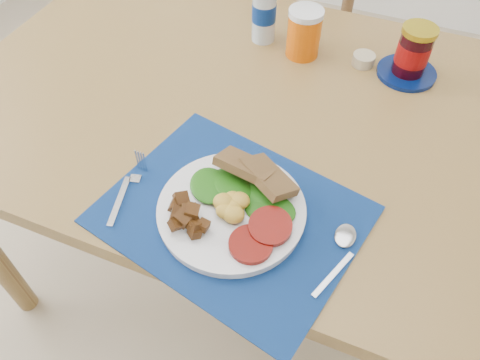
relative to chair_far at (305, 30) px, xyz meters
The scene contains 11 objects.
ground 1.01m from the chair_far, 84.99° to the right, with size 4.00×4.00×0.00m, color tan.
table 0.67m from the chair_far, 83.46° to the right, with size 1.40×0.90×0.75m.
chair_far is the anchor object (origin of this frame).
placemat 0.98m from the chair_far, 82.08° to the right, with size 0.44×0.35×0.00m, color black.
breakfast_plate 0.99m from the chair_far, 82.42° to the right, with size 0.26×0.26×0.06m.
fork 0.99m from the chair_far, 94.10° to the right, with size 0.04×0.16×0.00m.
spoon 1.03m from the chair_far, 70.62° to the right, with size 0.05×0.16×0.00m.
water_bottle 0.51m from the chair_far, 91.35° to the right, with size 0.06×0.06×0.20m.
juice_glass 0.52m from the chair_far, 76.84° to the right, with size 0.08×0.08×0.11m, color #D45405.
ramekin 0.54m from the chair_far, 59.04° to the right, with size 0.05×0.05×0.03m, color tan.
jam_on_saucer 0.61m from the chair_far, 49.72° to the right, with size 0.14×0.14×0.12m.
Camera 1 is at (0.26, -0.55, 1.44)m, focal length 35.00 mm.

